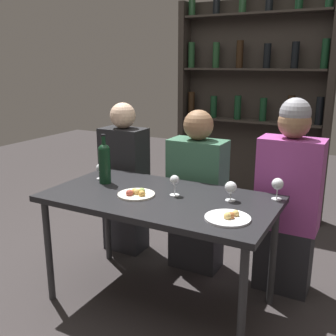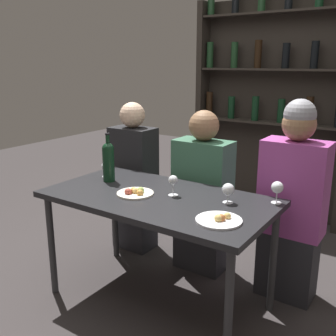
{
  "view_description": "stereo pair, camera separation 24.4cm",
  "coord_description": "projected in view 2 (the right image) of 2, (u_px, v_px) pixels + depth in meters",
  "views": [
    {
      "loc": [
        1.11,
        -1.97,
        1.51
      ],
      "look_at": [
        0.0,
        0.11,
        0.88
      ],
      "focal_mm": 42.0,
      "sensor_mm": 36.0,
      "label": 1
    },
    {
      "loc": [
        1.32,
        -1.84,
        1.51
      ],
      "look_at": [
        0.0,
        0.11,
        0.88
      ],
      "focal_mm": 42.0,
      "sensor_mm": 36.0,
      "label": 2
    }
  ],
  "objects": [
    {
      "name": "wine_rack_wall",
      "position": [
        270.0,
        101.0,
        3.79
      ],
      "size": [
        1.51,
        0.21,
        2.2
      ],
      "color": "#28231E",
      "rests_on": "ground_plane"
    },
    {
      "name": "food_plate_1",
      "position": [
        219.0,
        220.0,
        2.0
      ],
      "size": [
        0.24,
        0.24,
        0.05
      ],
      "color": "white",
      "rests_on": "dining_table"
    },
    {
      "name": "seated_person_left",
      "position": [
        134.0,
        181.0,
        3.2
      ],
      "size": [
        0.35,
        0.22,
        1.22
      ],
      "color": "#26262B",
      "rests_on": "ground_plane"
    },
    {
      "name": "wine_glass_3",
      "position": [
        106.0,
        167.0,
        2.77
      ],
      "size": [
        0.06,
        0.06,
        0.11
      ],
      "color": "silver",
      "rests_on": "dining_table"
    },
    {
      "name": "wine_bottle",
      "position": [
        108.0,
        160.0,
        2.65
      ],
      "size": [
        0.08,
        0.08,
        0.33
      ],
      "color": "black",
      "rests_on": "dining_table"
    },
    {
      "name": "dining_table",
      "position": [
        158.0,
        205.0,
        2.41
      ],
      "size": [
        1.4,
        0.75,
        0.73
      ],
      "color": "black",
      "rests_on": "ground_plane"
    },
    {
      "name": "ground_plane",
      "position": [
        158.0,
        300.0,
        2.59
      ],
      "size": [
        10.0,
        10.0,
        0.0
      ],
      "primitive_type": "plane",
      "color": "#332D2D"
    },
    {
      "name": "wine_glass_1",
      "position": [
        173.0,
        181.0,
        2.38
      ],
      "size": [
        0.06,
        0.06,
        0.13
      ],
      "color": "silver",
      "rests_on": "dining_table"
    },
    {
      "name": "seated_person_right",
      "position": [
        292.0,
        205.0,
        2.49
      ],
      "size": [
        0.4,
        0.22,
        1.31
      ],
      "color": "#26262B",
      "rests_on": "ground_plane"
    },
    {
      "name": "wine_glass_0",
      "position": [
        277.0,
        188.0,
        2.25
      ],
      "size": [
        0.07,
        0.07,
        0.13
      ],
      "color": "silver",
      "rests_on": "dining_table"
    },
    {
      "name": "seated_person_center",
      "position": [
        202.0,
        197.0,
        2.86
      ],
      "size": [
        0.41,
        0.22,
        1.2
      ],
      "color": "#26262B",
      "rests_on": "ground_plane"
    },
    {
      "name": "food_plate_0",
      "position": [
        135.0,
        193.0,
        2.41
      ],
      "size": [
        0.23,
        0.23,
        0.05
      ],
      "color": "silver",
      "rests_on": "dining_table"
    },
    {
      "name": "wine_glass_2",
      "position": [
        228.0,
        190.0,
        2.25
      ],
      "size": [
        0.07,
        0.07,
        0.12
      ],
      "color": "silver",
      "rests_on": "dining_table"
    }
  ]
}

